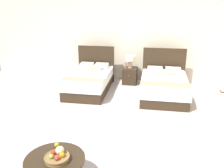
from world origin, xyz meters
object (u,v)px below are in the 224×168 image
Objects in this scene: table_lamp at (130,60)px; fruit_bowl at (57,156)px; nightstand at (130,76)px; coffee_table at (55,165)px; bed_near_window at (90,81)px; loose_apple at (57,145)px; vase at (126,65)px; bed_near_corner at (164,86)px.

table_lamp is 1.09× the size of fruit_bowl.
nightstand is 0.59× the size of coffee_table.
bed_near_window is 4.18m from fruit_bowl.
nightstand reaches higher than coffee_table.
fruit_bowl is at bearing -64.69° from loose_apple.
bed_near_window is 11.34× the size of vase.
table_lamp reaches higher than coffee_table.
vase is at bearing -156.37° from table_lamp.
fruit_bowl is (0.06, -0.02, 0.18)m from coffee_table.
table_lamp is (-0.00, 0.02, 0.55)m from nightstand.
coffee_table is at bearing -95.02° from nightstand.
table_lamp is at bearing 39.68° from bed_near_window.
fruit_bowl reaches higher than nightstand.
bed_near_window is 5.12× the size of table_lamp.
bed_near_corner is at bearing -39.62° from table_lamp.
bed_near_window is at bearing -179.95° from bed_near_corner.
bed_near_window reaches higher than fruit_bowl.
bed_near_corner reaches higher than bed_near_window.
bed_near_window is at bearing 98.82° from loose_apple.
fruit_bowl is (-0.25, -4.98, -0.11)m from vase.
bed_near_corner reaches higher than vase.
nightstand is (1.12, 0.91, -0.05)m from bed_near_window.
nightstand is 4.74m from loose_apple.
nightstand is 0.55m from table_lamp.
vase is (-0.14, -0.04, 0.36)m from nightstand.
bed_near_window is 1.35m from vase.
vase reaches higher than fruit_bowl.
nightstand is (-1.12, 0.91, -0.04)m from bed_near_corner.
vase is at bearing 41.49° from bed_near_window.
fruit_bowl is at bearing -94.35° from table_lamp.
table_lamp is (-1.12, 0.93, 0.50)m from bed_near_corner.
fruit_bowl is at bearing -79.82° from bed_near_window.
fruit_bowl is (-0.38, -5.02, 0.25)m from nightstand.
table_lamp is at bearing 85.00° from coffee_table.
loose_apple is at bearing -96.44° from table_lamp.
table_lamp is at bearing 90.00° from nightstand.
table_lamp is 0.45× the size of coffee_table.
fruit_bowl is (-0.38, -5.04, -0.29)m from table_lamp.
vase is (0.98, 0.87, 0.31)m from bed_near_window.
bed_near_corner reaches higher than loose_apple.
table_lamp is at bearing 23.63° from vase.
bed_near_window is 1.44m from nightstand.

